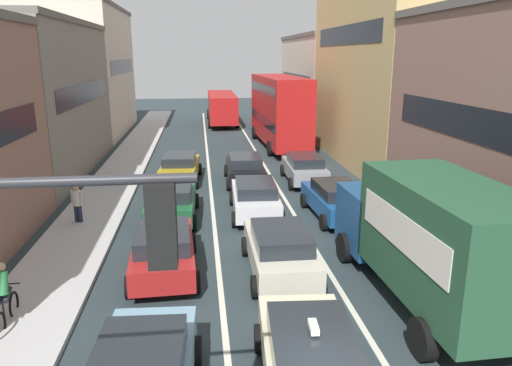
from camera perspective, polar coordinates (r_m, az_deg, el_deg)
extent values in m
cube|color=#BABABA|center=(27.56, -15.98, 0.75)|extent=(2.60, 64.00, 0.14)
cube|color=silver|center=(27.20, -5.53, 0.94)|extent=(0.16, 60.00, 0.01)
cube|color=silver|center=(27.47, 1.58, 1.14)|extent=(0.16, 60.00, 0.01)
cube|color=gray|center=(30.16, -26.03, 8.71)|extent=(7.00, 14.57, 8.12)
cube|color=black|center=(29.18, -19.50, 10.00)|extent=(0.02, 11.73, 1.10)
cube|color=#66605B|center=(30.11, -26.97, 16.66)|extent=(7.20, 14.57, 0.30)
cube|color=beige|center=(44.21, -20.02, 12.11)|extent=(7.00, 14.57, 10.13)
cube|color=black|center=(43.55, -15.46, 13.10)|extent=(0.02, 11.73, 1.10)
cube|color=#66605B|center=(44.34, -20.64, 18.83)|extent=(7.20, 14.57, 0.30)
cube|color=beige|center=(44.80, 9.11, 11.43)|extent=(7.00, 14.57, 7.95)
cube|color=black|center=(43.97, 4.62, 12.02)|extent=(0.02, 11.73, 1.10)
cube|color=#66605B|center=(44.76, 9.34, 16.70)|extent=(7.20, 14.57, 0.30)
cube|color=tan|center=(30.87, 16.90, 15.05)|extent=(7.00, 14.57, 13.90)
cube|color=black|center=(29.69, 10.49, 16.80)|extent=(0.02, 11.73, 1.10)
cube|color=black|center=(16.32, 25.11, 6.05)|extent=(0.02, 11.73, 1.10)
cylinder|color=#2D2D33|center=(4.92, -27.78, -0.04)|extent=(3.50, 0.10, 0.10)
cube|color=black|center=(4.73, -11.05, -4.80)|extent=(0.28, 0.28, 0.84)
sphere|color=red|center=(4.80, -11.08, -1.27)|extent=(0.18, 0.18, 0.18)
sphere|color=#F2A519|center=(4.87, -10.93, -4.21)|extent=(0.18, 0.18, 0.18)
sphere|color=green|center=(4.96, -10.78, -7.05)|extent=(0.18, 0.18, 0.18)
cube|color=navy|center=(16.08, 14.75, -4.10)|extent=(2.48, 2.48, 1.90)
cube|color=black|center=(17.03, 13.26, -1.60)|extent=(2.02, 0.09, 0.70)
cube|color=#234C33|center=(12.69, 21.60, -6.23)|extent=(2.57, 5.51, 2.80)
cube|color=white|center=(12.04, 16.69, -5.50)|extent=(0.17, 4.48, 0.90)
cylinder|color=black|center=(16.06, 10.44, -7.49)|extent=(0.33, 0.97, 0.96)
cylinder|color=black|center=(16.97, 18.19, -6.77)|extent=(0.33, 0.97, 0.96)
cylinder|color=black|center=(11.74, 19.08, -16.99)|extent=(0.33, 0.97, 0.96)
cube|color=beige|center=(10.16, 6.44, -20.41)|extent=(2.08, 4.41, 0.70)
cube|color=#1E2328|center=(9.68, 6.74, -18.38)|extent=(1.74, 2.51, 0.52)
cube|color=#F2EACC|center=(9.48, 6.81, -16.51)|extent=(0.19, 0.45, 0.12)
cylinder|color=black|center=(11.47, 0.39, -17.87)|extent=(0.26, 0.65, 0.64)
cylinder|color=black|center=(11.70, 9.86, -17.37)|extent=(0.26, 0.65, 0.64)
cube|color=#1E2328|center=(9.37, -13.78, -19.98)|extent=(1.70, 2.48, 0.52)
cylinder|color=black|center=(11.40, -16.86, -18.79)|extent=(0.25, 0.65, 0.64)
cylinder|color=black|center=(11.14, -7.06, -19.07)|extent=(0.25, 0.65, 0.64)
cube|color=beige|center=(14.93, 2.82, -8.22)|extent=(1.81, 4.30, 0.70)
cube|color=#1E2328|center=(14.54, 2.98, -6.50)|extent=(1.59, 2.41, 0.52)
cylinder|color=black|center=(16.29, -1.26, -7.50)|extent=(0.22, 0.64, 0.64)
cylinder|color=black|center=(16.55, 5.15, -7.20)|extent=(0.22, 0.64, 0.64)
cylinder|color=black|center=(13.65, -0.08, -12.15)|extent=(0.22, 0.64, 0.64)
cylinder|color=black|center=(13.95, 7.61, -11.65)|extent=(0.22, 0.64, 0.64)
cube|color=#A51E1E|center=(15.20, -10.85, -8.05)|extent=(1.99, 4.38, 0.70)
cube|color=#1E2328|center=(14.80, -10.97, -6.36)|extent=(1.69, 2.48, 0.52)
cylinder|color=black|center=(16.74, -13.86, -7.33)|extent=(0.25, 0.65, 0.64)
cylinder|color=black|center=(16.68, -7.50, -7.09)|extent=(0.25, 0.65, 0.64)
cylinder|color=black|center=(14.08, -14.73, -11.79)|extent=(0.25, 0.65, 0.64)
cylinder|color=black|center=(14.01, -7.07, -11.53)|extent=(0.25, 0.65, 0.64)
cube|color=silver|center=(20.20, -0.12, -1.97)|extent=(1.95, 4.36, 0.70)
cube|color=#1E2328|center=(19.85, -0.07, -0.59)|extent=(1.67, 2.46, 0.52)
cylinder|color=black|center=(21.65, -2.86, -1.79)|extent=(0.24, 0.65, 0.64)
cylinder|color=black|center=(21.78, 1.99, -1.68)|extent=(0.24, 0.65, 0.64)
cylinder|color=black|center=(18.87, -2.55, -4.33)|extent=(0.24, 0.65, 0.64)
cylinder|color=black|center=(19.02, 3.01, -4.18)|extent=(0.24, 0.65, 0.64)
cube|color=#19592D|center=(19.98, -9.87, -2.39)|extent=(1.92, 4.35, 0.70)
cube|color=#1E2328|center=(19.63, -9.99, -1.00)|extent=(1.65, 2.45, 0.52)
cylinder|color=black|center=(21.57, -11.96, -2.17)|extent=(0.24, 0.65, 0.64)
cylinder|color=black|center=(21.42, -7.07, -2.07)|extent=(0.24, 0.65, 0.64)
cylinder|color=black|center=(18.82, -12.97, -4.77)|extent=(0.24, 0.65, 0.64)
cylinder|color=black|center=(18.64, -7.35, -4.68)|extent=(0.24, 0.65, 0.64)
cube|color=black|center=(25.33, -1.33, 1.51)|extent=(1.86, 4.32, 0.70)
cube|color=#1E2328|center=(25.01, -1.30, 2.65)|extent=(1.62, 2.43, 0.52)
cylinder|color=black|center=(26.78, -3.55, 1.45)|extent=(0.23, 0.64, 0.64)
cylinder|color=black|center=(26.91, 0.37, 1.55)|extent=(0.23, 0.64, 0.64)
cylinder|color=black|center=(23.94, -3.24, -0.17)|extent=(0.23, 0.64, 0.64)
cylinder|color=black|center=(24.09, 1.13, -0.05)|extent=(0.23, 0.64, 0.64)
cube|color=#B29319|center=(25.92, -8.93, 1.64)|extent=(2.07, 4.41, 0.70)
cube|color=#1E2328|center=(25.61, -9.03, 2.76)|extent=(1.74, 2.51, 0.52)
cylinder|color=black|center=(27.52, -10.51, 1.59)|extent=(0.26, 0.65, 0.64)
cylinder|color=black|center=(27.34, -6.69, 1.66)|extent=(0.26, 0.65, 0.64)
cylinder|color=black|center=(24.71, -11.36, 0.04)|extent=(0.26, 0.65, 0.64)
cylinder|color=black|center=(24.51, -7.10, 0.10)|extent=(0.26, 0.65, 0.64)
cube|color=#194C8C|center=(20.19, 9.33, -2.18)|extent=(2.00, 4.38, 0.70)
cube|color=#1E2328|center=(19.85, 9.58, -0.80)|extent=(1.70, 2.48, 0.52)
cylinder|color=black|center=(21.37, 5.71, -2.08)|extent=(0.25, 0.65, 0.64)
cylinder|color=black|center=(21.91, 10.36, -1.82)|extent=(0.25, 0.65, 0.64)
cylinder|color=black|center=(18.70, 8.03, -4.65)|extent=(0.25, 0.65, 0.64)
cylinder|color=black|center=(19.32, 13.26, -4.27)|extent=(0.25, 0.65, 0.64)
cube|color=gray|center=(25.52, 5.70, 1.54)|extent=(1.92, 4.35, 0.70)
cube|color=#1E2328|center=(25.20, 5.82, 2.67)|extent=(1.65, 2.45, 0.52)
cylinder|color=black|center=(26.85, 3.18, 1.49)|extent=(0.24, 0.65, 0.64)
cylinder|color=black|center=(27.17, 7.03, 1.56)|extent=(0.24, 0.65, 0.64)
cylinder|color=black|center=(24.05, 4.17, -0.11)|extent=(0.24, 0.65, 0.64)
cylinder|color=black|center=(24.41, 8.44, -0.01)|extent=(0.24, 0.65, 0.64)
cube|color=#B21919|center=(35.27, 2.75, 6.99)|extent=(2.89, 10.59, 2.40)
cube|color=black|center=(35.22, 2.76, 7.57)|extent=(2.90, 9.96, 0.70)
cube|color=#B21919|center=(35.03, 2.80, 10.69)|extent=(2.89, 10.59, 2.16)
cube|color=black|center=(35.02, 2.80, 11.08)|extent=(2.90, 9.96, 0.64)
cylinder|color=black|center=(38.91, -0.20, 5.97)|extent=(0.34, 1.01, 1.00)
cylinder|color=black|center=(39.36, 3.42, 6.04)|extent=(0.34, 1.01, 1.00)
cylinder|color=black|center=(32.18, 1.66, 4.08)|extent=(0.34, 1.01, 1.00)
cylinder|color=black|center=(32.72, 5.98, 4.18)|extent=(0.34, 1.01, 1.00)
cube|color=#B21919|center=(47.72, -4.06, 9.03)|extent=(2.55, 10.51, 2.40)
cube|color=black|center=(47.68, -4.07, 9.46)|extent=(2.58, 9.88, 0.70)
cylinder|color=black|center=(51.57, -5.62, 8.09)|extent=(0.31, 1.00, 1.00)
cylinder|color=black|center=(51.67, -2.82, 8.16)|extent=(0.31, 1.00, 1.00)
cylinder|color=black|center=(44.70, -5.47, 7.06)|extent=(0.31, 1.00, 1.00)
cylinder|color=black|center=(44.81, -2.25, 7.13)|extent=(0.31, 1.00, 1.00)
torus|color=black|center=(14.17, -26.67, -12.69)|extent=(0.10, 0.68, 0.68)
torus|color=black|center=(13.29, -27.92, -14.73)|extent=(0.10, 0.68, 0.68)
cylinder|color=black|center=(13.51, -27.53, -11.80)|extent=(0.11, 0.95, 0.05)
cylinder|color=black|center=(13.44, -27.66, -13.04)|extent=(0.04, 0.04, 0.55)
cylinder|color=black|center=(13.82, -27.09, -10.56)|extent=(0.50, 0.07, 0.04)
cylinder|color=#232833|center=(13.46, -27.96, -11.62)|extent=(0.17, 0.45, 0.30)
cylinder|color=#232833|center=(13.42, -27.29, -11.63)|extent=(0.17, 0.45, 0.30)
cylinder|color=#338C4C|center=(13.26, -27.86, -10.44)|extent=(0.33, 0.47, 0.62)
sphere|color=tan|center=(13.22, -27.90, -8.76)|extent=(0.22, 0.22, 0.22)
cylinder|color=#262D47|center=(20.26, -20.02, -3.62)|extent=(0.16, 0.16, 0.82)
cylinder|color=#262D47|center=(20.37, -20.42, -3.56)|extent=(0.16, 0.16, 0.82)
cylinder|color=silver|center=(20.11, -20.40, -1.67)|extent=(0.34, 0.34, 0.60)
sphere|color=tan|center=(20.01, -20.51, -0.51)|extent=(0.24, 0.24, 0.24)
cylinder|color=silver|center=(19.97, -19.91, -1.64)|extent=(0.10, 0.10, 0.55)
cylinder|color=silver|center=(20.24, -20.90, -1.52)|extent=(0.10, 0.10, 0.55)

